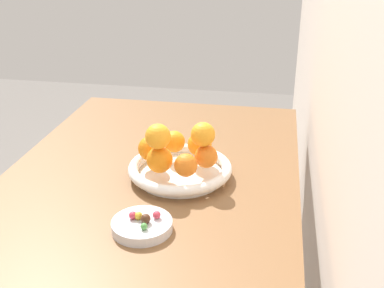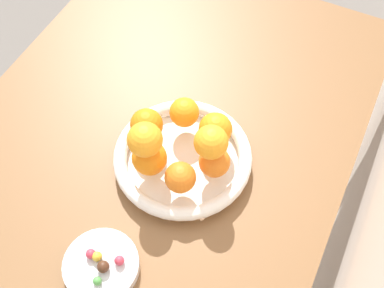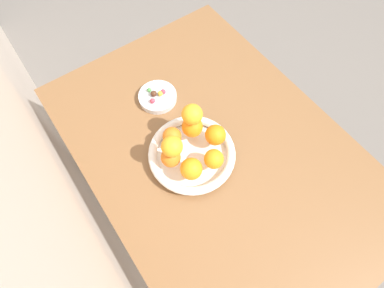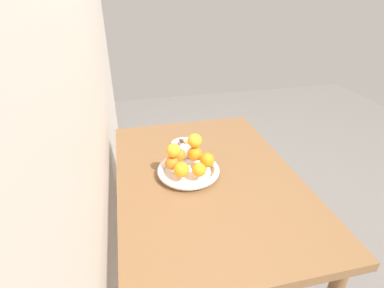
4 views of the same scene
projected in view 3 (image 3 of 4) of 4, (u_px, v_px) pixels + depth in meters
name	position (u px, v px, depth m)	size (l,w,h in m)	color
ground_plane	(206.00, 210.00, 1.60)	(6.00, 6.00, 0.00)	slate
dining_table	(214.00, 160.00, 1.02)	(1.10, 0.76, 0.74)	brown
fruit_bowl	(192.00, 154.00, 0.91)	(0.26, 0.26, 0.04)	white
candy_dish	(158.00, 97.00, 1.02)	(0.13, 0.13, 0.02)	silver
orange_0	(214.00, 159.00, 0.85)	(0.06, 0.06, 0.06)	orange
orange_1	(215.00, 135.00, 0.88)	(0.06, 0.06, 0.06)	orange
orange_2	(192.00, 127.00, 0.89)	(0.06, 0.06, 0.06)	orange
orange_3	(172.00, 136.00, 0.88)	(0.06, 0.06, 0.06)	orange
orange_4	(171.00, 157.00, 0.85)	(0.06, 0.06, 0.06)	orange
orange_5	(191.00, 169.00, 0.83)	(0.06, 0.06, 0.06)	orange
orange_6	(172.00, 146.00, 0.80)	(0.06, 0.06, 0.06)	orange
orange_7	(192.00, 114.00, 0.84)	(0.06, 0.06, 0.06)	orange
candy_ball_0	(160.00, 93.00, 1.00)	(0.02, 0.02, 0.02)	gold
candy_ball_1	(163.00, 92.00, 1.00)	(0.02, 0.02, 0.02)	#C6384C
candy_ball_2	(152.00, 101.00, 0.98)	(0.02, 0.02, 0.02)	#C6384C
candy_ball_3	(149.00, 90.00, 1.01)	(0.01, 0.01, 0.01)	#4C9947
candy_ball_4	(154.00, 94.00, 1.00)	(0.02, 0.02, 0.02)	#472819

